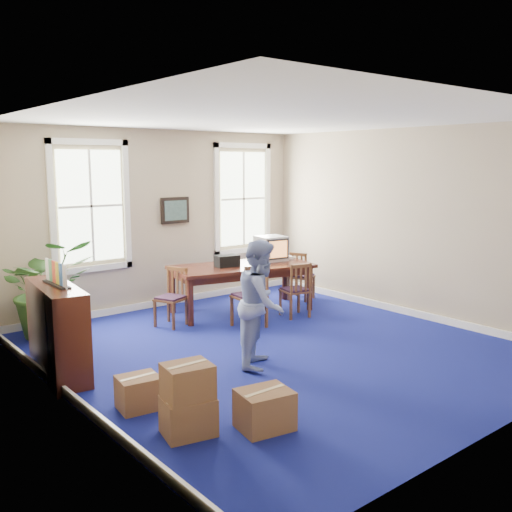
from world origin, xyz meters
TOP-DOWN VIEW (x-y plane):
  - floor at (0.00, 0.00)m, footprint 6.50×6.50m
  - ceiling at (0.00, 0.00)m, footprint 6.50×6.50m
  - wall_back at (0.00, 3.25)m, footprint 6.50×0.00m
  - wall_front at (0.00, -3.25)m, footprint 6.50×0.00m
  - wall_left at (-3.00, 0.00)m, footprint 0.00×6.50m
  - wall_right at (3.00, 0.00)m, footprint 0.00×6.50m
  - baseboard_back at (0.00, 3.22)m, footprint 6.00×0.04m
  - baseboard_left at (-2.97, 0.00)m, footprint 0.04×6.50m
  - baseboard_right at (2.97, 0.00)m, footprint 0.04×6.50m
  - window_left at (-1.30, 3.23)m, footprint 1.40×0.12m
  - window_right at (1.90, 3.23)m, footprint 1.40×0.12m
  - wall_picture at (0.30, 3.20)m, footprint 0.58×0.06m
  - conference_table at (0.88, 1.96)m, footprint 2.64×1.63m
  - crt_tv at (1.61, 2.02)m, footprint 0.57×0.60m
  - game_console at (1.94, 1.96)m, footprint 0.22×0.25m
  - equipment_bag at (0.60, 2.02)m, footprint 0.43×0.32m
  - chair_near_left at (0.38, 1.12)m, footprint 0.50×0.50m
  - chair_near_right at (1.38, 1.12)m, footprint 0.50×0.50m
  - chair_end_left at (-0.57, 1.96)m, footprint 0.55×0.55m
  - chair_end_right at (2.33, 1.96)m, footprint 0.54×0.54m
  - man at (-0.58, -0.35)m, footprint 1.02×1.00m
  - credenza at (-2.75, 0.99)m, footprint 0.59×1.52m
  - brochure_rack at (-2.73, 0.99)m, footprint 0.17×0.72m
  - potted_plant at (-2.27, 2.66)m, footprint 1.43×1.27m
  - cardboard_boxes at (-2.18, -1.31)m, footprint 1.46×1.46m

SIDE VIEW (x-z plane):
  - floor at x=0.00m, z-range 0.00..0.00m
  - baseboard_back at x=0.00m, z-range 0.00..0.12m
  - baseboard_left at x=-2.97m, z-range 0.00..0.12m
  - baseboard_right at x=2.97m, z-range 0.00..0.12m
  - cardboard_boxes at x=-2.18m, z-range 0.00..0.75m
  - conference_table at x=0.88m, z-range 0.00..0.84m
  - chair_end_left at x=-0.57m, z-range 0.00..0.93m
  - chair_end_right at x=2.33m, z-range 0.00..0.94m
  - chair_near_right at x=1.38m, z-range 0.00..0.94m
  - chair_near_left at x=0.38m, z-range 0.00..1.03m
  - credenza at x=-2.75m, z-range 0.00..1.16m
  - potted_plant at x=-2.27m, z-range 0.00..1.50m
  - man at x=-0.58m, z-range 0.00..1.65m
  - game_console at x=1.94m, z-range 0.84..0.89m
  - equipment_bag at x=0.60m, z-range 0.84..1.03m
  - crt_tv at x=1.61m, z-range 0.84..1.29m
  - brochure_rack at x=-2.73m, z-range 1.16..1.48m
  - wall_back at x=0.00m, z-range -1.65..4.85m
  - wall_front at x=0.00m, z-range -1.65..4.85m
  - wall_left at x=-3.00m, z-range -1.65..4.85m
  - wall_right at x=3.00m, z-range -1.65..4.85m
  - wall_picture at x=0.30m, z-range 1.51..1.99m
  - window_left at x=-1.30m, z-range 0.80..3.00m
  - window_right at x=1.90m, z-range 0.80..3.00m
  - ceiling at x=0.00m, z-range 3.20..3.20m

